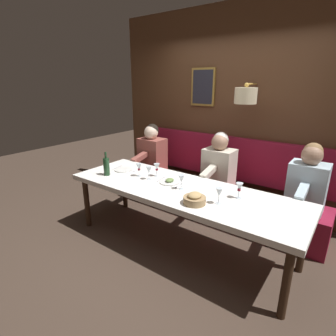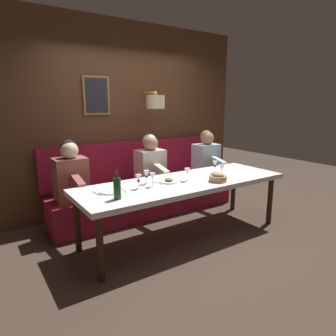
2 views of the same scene
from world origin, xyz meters
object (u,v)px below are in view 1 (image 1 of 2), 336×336
Objects in this scene: wine_glass_0 at (219,193)px; diner_near at (219,163)px; wine_glass_1 at (239,188)px; diner_nearest at (308,180)px; wine_glass_3 at (149,170)px; dining_table at (180,193)px; bread_bowl at (195,199)px; wine_glass_5 at (181,179)px; diner_middle at (152,151)px; wine_glass_2 at (139,167)px; wine_glass_4 at (157,167)px; wine_bottle at (106,166)px.

diner_near is at bearing 25.95° from wine_glass_0.
wine_glass_1 is (0.24, -0.11, -0.00)m from wine_glass_0.
wine_glass_3 is (-0.88, 1.59, 0.04)m from diner_nearest.
bread_bowl is (-0.25, -0.33, 0.11)m from dining_table.
dining_table is 16.50× the size of wine_glass_5.
diner_middle reaches higher than wine_glass_1.
wine_glass_2 is at bearing 116.20° from diner_nearest.
wine_glass_4 is at bearing -53.75° from wine_glass_2.
wine_glass_2 is (-0.87, 0.67, 0.04)m from diner_near.
diner_nearest is 2.27m from diner_middle.
bread_bowl is at bearing 125.56° from wine_glass_0.
diner_nearest is 2.64× the size of wine_bottle.
wine_glass_0 and wine_glass_4 have the same top height.
wine_glass_0 is at bearing -96.44° from wine_glass_2.
dining_table is 0.56m from wine_glass_0.
wine_glass_0 is at bearing -120.96° from diner_middle.
bread_bowl is (-0.23, -0.30, -0.07)m from wine_glass_5.
bread_bowl is at bearing 141.80° from wine_glass_1.
wine_glass_1 is at bearing -83.52° from wine_glass_3.
wine_glass_5 is at bearing -127.79° from diner_middle.
wine_glass_0 is at bearing -54.44° from bread_bowl.
wine_glass_0 is at bearing 148.59° from diner_nearest.
wine_glass_0 is 0.50m from wine_glass_5.
bread_bowl is (-1.13, -0.30, -0.03)m from diner_near.
wine_glass_4 is 0.88m from bread_bowl.
wine_glass_1 is at bearing 146.40° from diner_nearest.
wine_bottle is 1.36× the size of bread_bowl.
diner_near is at bearing -2.43° from dining_table.
wine_glass_2 and wine_glass_3 have the same top height.
wine_glass_4 is (-0.74, -0.69, 0.04)m from diner_middle.
wine_glass_4 is at bearing 63.17° from bread_bowl.
diner_nearest is at bearing -33.60° from wine_glass_1.
wine_glass_4 is at bearing 114.93° from diner_nearest.
diner_middle is at bearing 52.21° from wine_glass_5.
diner_nearest is 2.38m from wine_bottle.
wine_glass_3 is (-0.12, 1.08, 0.00)m from wine_glass_1.
wine_glass_1 and wine_glass_3 have the same top height.
wine_glass_1 is at bearing -78.76° from wine_bottle.
diner_near reaches higher than wine_glass_2.
diner_middle is 2.64× the size of wine_bottle.
diner_near is at bearing 37.96° from wine_glass_1.
diner_nearest is at bearing -65.07° from wine_glass_4.
diner_middle reaches higher than wine_glass_3.
wine_glass_1 is at bearing -85.03° from wine_glass_2.
diner_nearest reaches higher than dining_table.
wine_glass_5 is 0.55× the size of wine_bottle.
wine_glass_3 is 0.83m from bread_bowl.
diner_nearest is 1.09m from diner_near.
wine_bottle is at bearing 101.24° from wine_glass_1.
dining_table is 0.51m from wine_glass_4.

